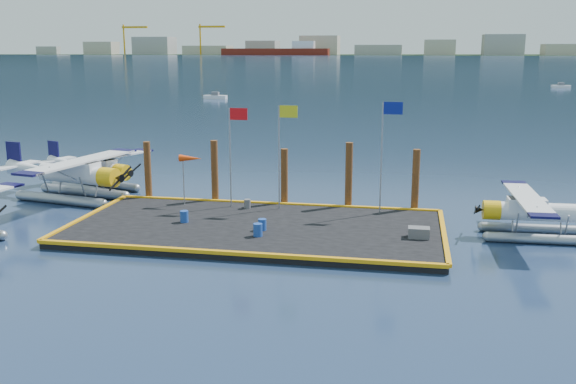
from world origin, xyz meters
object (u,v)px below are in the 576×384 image
at_px(flagpole_red, 233,142).
at_px(seaplane_b, 76,177).
at_px(flagpole_yellow, 282,141).
at_px(piling_3, 349,178).
at_px(drum_1, 262,225).
at_px(seaplane_c, 98,171).
at_px(drum_0, 184,217).
at_px(piling_4, 415,182).
at_px(drum_3, 258,230).
at_px(piling_2, 284,179).
at_px(piling_0, 148,172).
at_px(windsock, 190,160).
at_px(seaplane_d, 533,214).
at_px(crate, 419,233).
at_px(flagpole_blue, 385,141).
at_px(piling_1, 215,173).
at_px(drum_5, 247,204).

bearing_deg(flagpole_red, seaplane_b, 173.89).
xyz_separation_m(flagpole_yellow, piling_3, (3.80, 1.60, -2.36)).
xyz_separation_m(flagpole_red, flagpole_yellow, (3.00, 0.00, 0.12)).
bearing_deg(drum_1, seaplane_c, 147.10).
bearing_deg(drum_0, piling_4, 23.92).
xyz_separation_m(drum_3, piling_2, (-0.07, 7.45, 1.17)).
bearing_deg(piling_0, windsock, -24.73).
distance_m(flagpole_yellow, piling_0, 9.67).
xyz_separation_m(seaplane_c, seaplane_d, (27.93, -6.47, -0.10)).
relative_size(drum_0, drum_1, 1.06).
xyz_separation_m(drum_0, crate, (12.77, -0.61, -0.05)).
xyz_separation_m(seaplane_b, piling_2, (13.83, 0.42, 0.31)).
height_order(flagpole_yellow, piling_4, flagpole_yellow).
height_order(flagpole_red, piling_2, flagpole_red).
distance_m(drum_1, piling_2, 6.45).
distance_m(seaplane_c, windsock, 9.53).
bearing_deg(drum_1, piling_4, 38.53).
xyz_separation_m(windsock, piling_2, (5.53, 1.60, -1.33)).
distance_m(piling_2, piling_4, 8.00).
relative_size(crate, flagpole_red, 0.18).
distance_m(seaplane_c, flagpole_yellow, 15.01).
bearing_deg(piling_2, flagpole_blue, -14.48).
bearing_deg(piling_4, flagpole_blue, -138.42).
xyz_separation_m(flagpole_yellow, flagpole_blue, (5.99, -0.00, 0.17)).
height_order(flagpole_blue, piling_4, flagpole_blue).
xyz_separation_m(seaplane_b, piling_0, (4.83, 0.42, 0.41)).
relative_size(seaplane_b, piling_1, 2.46).
bearing_deg(piling_2, flagpole_red, -150.20).
bearing_deg(drum_5, crate, -23.14).
bearing_deg(drum_1, flagpole_blue, 37.59).
bearing_deg(drum_0, piling_0, 128.41).
xyz_separation_m(drum_5, piling_0, (-7.09, 1.87, 1.32)).
xyz_separation_m(seaplane_c, drum_1, (13.89, -8.99, -0.69)).
relative_size(drum_3, piling_2, 0.18).
distance_m(flagpole_blue, windsock, 11.81).
height_order(drum_3, windsock, windsock).
bearing_deg(seaplane_c, windsock, 83.19).
height_order(crate, piling_4, piling_4).
bearing_deg(crate, piling_0, 160.20).
bearing_deg(piling_0, piling_4, 0.00).
bearing_deg(seaplane_c, drum_1, 77.35).
distance_m(piling_0, piling_4, 17.00).
xyz_separation_m(seaplane_d, crate, (-5.88, -2.38, -0.64)).
distance_m(seaplane_b, piling_4, 21.84).
bearing_deg(drum_1, crate, 1.03).
bearing_deg(windsock, flagpole_yellow, 0.00).
distance_m(crate, flagpole_red, 12.48).
bearing_deg(piling_4, piling_0, 180.00).
relative_size(seaplane_d, flagpole_red, 1.40).
relative_size(drum_1, piling_0, 0.15).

